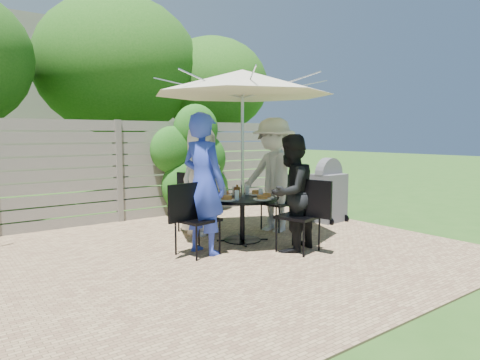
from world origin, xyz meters
TOP-DOWN VIEW (x-y plane):
  - backyard_envelope at (0.09, 10.29)m, footprint 60.00×60.00m
  - patio_table at (0.92, 0.54)m, footprint 1.25×1.25m
  - umbrella at (0.92, 0.54)m, footprint 3.17×3.17m
  - chair_back at (0.67, 1.48)m, footprint 0.54×0.73m
  - person_back at (0.71, 1.34)m, footprint 0.95×0.74m
  - chair_left at (-0.01, 0.29)m, footprint 0.74×0.55m
  - person_left at (0.12, 0.33)m, footprint 0.61×0.78m
  - chair_front at (1.17, -0.39)m, footprint 0.59×0.77m
  - person_front at (1.13, -0.26)m, footprint 0.90×0.78m
  - chair_right at (1.85, 0.79)m, footprint 0.69×0.50m
  - person_right at (1.72, 0.76)m, footprint 0.97×1.34m
  - plate_back at (0.83, 0.89)m, footprint 0.26×0.26m
  - plate_left at (0.57, 0.45)m, footprint 0.26×0.26m
  - plate_front at (1.01, 0.19)m, footprint 0.26×0.26m
  - plate_right at (1.27, 0.63)m, footprint 0.26×0.26m
  - plate_extra at (1.17, 0.30)m, footprint 0.24×0.24m
  - glass_back at (0.75, 0.77)m, footprint 0.07×0.07m
  - glass_left at (0.70, 0.37)m, footprint 0.07×0.07m
  - glass_front at (1.09, 0.32)m, footprint 0.07×0.07m
  - glass_right at (1.14, 0.71)m, footprint 0.07×0.07m
  - syrup_jug at (0.85, 0.57)m, footprint 0.09×0.09m
  - coffee_cup at (0.96, 0.78)m, footprint 0.08×0.08m
  - bbq_grill at (3.03, 0.74)m, footprint 0.60×0.48m

SIDE VIEW (x-z plane):
  - chair_right at x=1.85m, z-range -0.18..0.74m
  - chair_back at x=0.67m, z-range -0.19..0.77m
  - chair_left at x=-0.01m, z-range -0.19..0.78m
  - chair_front at x=1.17m, z-range -0.20..0.80m
  - patio_table at x=0.92m, z-range 0.13..0.80m
  - bbq_grill at x=3.03m, z-range -0.05..1.12m
  - plate_extra at x=1.17m, z-range 0.66..0.72m
  - plate_back at x=0.83m, z-range 0.66..0.72m
  - plate_left at x=0.57m, z-range 0.66..0.72m
  - plate_front at x=1.01m, z-range 0.66..0.72m
  - plate_right at x=1.27m, z-range 0.66..0.72m
  - coffee_cup at x=0.96m, z-range 0.67..0.79m
  - glass_back at x=0.75m, z-range 0.67..0.81m
  - glass_left at x=0.70m, z-range 0.67..0.81m
  - glass_front at x=1.09m, z-range 0.67..0.81m
  - glass_right at x=1.14m, z-range 0.67..0.81m
  - syrup_jug at x=0.85m, z-range 0.67..0.83m
  - person_front at x=1.13m, z-range 0.00..1.59m
  - person_back at x=0.71m, z-range 0.00..1.72m
  - person_right at x=1.72m, z-range 0.00..1.86m
  - person_left at x=0.12m, z-range 0.00..1.88m
  - umbrella at x=0.92m, z-range 1.07..3.58m
  - backyard_envelope at x=0.09m, z-range 0.11..5.11m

